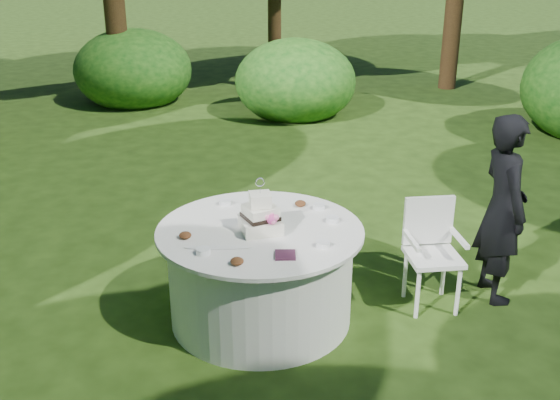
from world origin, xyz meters
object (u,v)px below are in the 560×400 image
object	(u,v)px
cake	(261,217)
chair	(431,244)
guest	(503,209)
table	(261,274)
napkins	(285,255)

from	to	relation	value
cake	chair	size ratio (longest dim) A/B	0.47
guest	chair	bearing A→B (deg)	93.74
table	chair	world-z (taller)	chair
napkins	table	distance (m)	0.63
cake	napkins	bearing A→B (deg)	-67.27
table	chair	xyz separation A→B (m)	(1.36, 0.24, 0.13)
table	cake	world-z (taller)	cake
guest	napkins	bearing A→B (deg)	108.04
chair	guest	bearing A→B (deg)	10.11
guest	chair	distance (m)	0.64
table	chair	size ratio (longest dim) A/B	1.77
cake	chair	world-z (taller)	cake
cake	guest	bearing A→B (deg)	11.15
napkins	cake	xyz separation A→B (m)	(-0.17, 0.42, 0.10)
napkins	guest	world-z (taller)	guest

